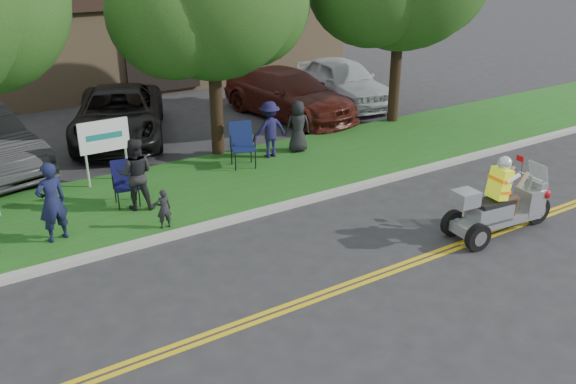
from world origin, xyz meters
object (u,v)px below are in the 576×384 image
spectator_adult_left (52,202)px  parked_car_far_right (342,81)px  lawn_chair_b (125,180)px  parked_car_right (289,94)px  spectator_adult_mid (136,174)px  lawn_chair_a (242,141)px  trike_scooter (499,208)px  parked_car_mid (119,115)px

spectator_adult_left → parked_car_far_right: 13.31m
lawn_chair_b → spectator_adult_left: size_ratio=0.61×
spectator_adult_left → parked_car_right: 10.82m
lawn_chair_b → parked_car_right: size_ratio=0.19×
spectator_adult_mid → parked_car_far_right: spectator_adult_mid is taller
lawn_chair_a → spectator_adult_mid: size_ratio=0.71×
trike_scooter → parked_car_mid: (-4.60, 10.85, 0.17)m
lawn_chair_a → parked_car_far_right: size_ratio=0.24×
spectator_adult_left → parked_car_right: spectator_adult_left is taller
trike_scooter → parked_car_far_right: bearing=75.9°
trike_scooter → spectator_adult_left: spectator_adult_left is taller
lawn_chair_b → parked_car_mid: (1.59, 5.18, 0.10)m
parked_car_mid → parked_car_far_right: (8.48, -0.30, 0.08)m
spectator_adult_mid → parked_car_mid: bearing=-78.5°
spectator_adult_left → lawn_chair_a: bearing=-175.1°
lawn_chair_b → parked_car_right: parked_car_right is taller
trike_scooter → lawn_chair_b: 8.39m
lawn_chair_b → lawn_chair_a: bearing=21.3°
lawn_chair_a → parked_car_mid: size_ratio=0.21×
trike_scooter → parked_car_right: 10.24m
spectator_adult_mid → parked_car_right: bearing=-120.0°
trike_scooter → spectator_adult_left: size_ratio=1.61×
lawn_chair_b → parked_car_far_right: size_ratio=0.20×
spectator_adult_left → parked_car_right: size_ratio=0.30×
trike_scooter → spectator_adult_mid: (-6.05, 5.24, 0.32)m
parked_car_far_right → spectator_adult_left: bearing=-147.6°
parked_car_right → trike_scooter: bearing=-105.9°
lawn_chair_b → spectator_adult_left: (-1.84, -1.04, 0.26)m
trike_scooter → spectator_adult_left: 9.28m
trike_scooter → parked_car_right: (1.25, 10.16, 0.18)m
spectator_adult_left → parked_car_right: bearing=-163.1°
lawn_chair_b → parked_car_far_right: parked_car_far_right is taller
lawn_chair_b → spectator_adult_mid: size_ratio=0.62×
parked_car_mid → parked_car_right: parked_car_right is taller
spectator_adult_mid → parked_car_mid: spectator_adult_mid is taller
lawn_chair_a → lawn_chair_b: size_ratio=1.16×
trike_scooter → lawn_chair_a: 6.99m
spectator_adult_mid → parked_car_right: 8.81m
trike_scooter → lawn_chair_b: size_ratio=2.63×
lawn_chair_a → spectator_adult_mid: bearing=-144.3°
spectator_adult_mid → parked_car_right: (7.30, 4.92, -0.14)m
trike_scooter → lawn_chair_a: trike_scooter is taller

